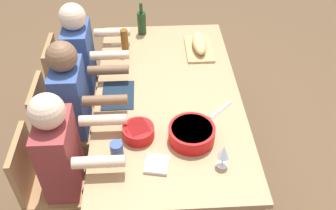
% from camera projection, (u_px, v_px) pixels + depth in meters
% --- Properties ---
extents(ground_plane, '(8.00, 8.00, 0.00)m').
position_uv_depth(ground_plane, '(168.00, 159.00, 3.23)').
color(ground_plane, brown).
extents(dining_table, '(1.93, 1.04, 0.74)m').
position_uv_depth(dining_table, '(168.00, 101.00, 2.78)').
color(dining_table, '#A87F56').
rests_on(dining_table, ground_plane).
extents(chair_near_center, '(0.40, 0.40, 0.85)m').
position_uv_depth(chair_near_center, '(58.00, 123.00, 2.87)').
color(chair_near_center, '#9E7044').
rests_on(chair_near_center, ground_plane).
extents(diner_near_center, '(0.41, 0.53, 1.20)m').
position_uv_depth(diner_near_center, '(78.00, 101.00, 2.73)').
color(diner_near_center, '#2D2D38').
rests_on(diner_near_center, ground_plane).
extents(chair_near_right, '(0.40, 0.40, 0.85)m').
position_uv_depth(chair_near_right, '(45.00, 180.00, 2.47)').
color(chair_near_right, '#9E7044').
rests_on(chair_near_right, ground_plane).
extents(diner_near_right, '(0.41, 0.53, 1.20)m').
position_uv_depth(diner_near_right, '(67.00, 158.00, 2.34)').
color(diner_near_right, '#2D2D38').
rests_on(diner_near_right, ground_plane).
extents(chair_near_left, '(0.40, 0.40, 0.85)m').
position_uv_depth(chair_near_left, '(68.00, 80.00, 3.26)').
color(chair_near_left, '#9E7044').
rests_on(chair_near_left, ground_plane).
extents(diner_near_left, '(0.41, 0.53, 1.20)m').
position_uv_depth(diner_near_left, '(85.00, 59.00, 3.13)').
color(diner_near_left, '#2D2D38').
rests_on(diner_near_left, ground_plane).
extents(serving_bowl_salad, '(0.29, 0.29, 0.10)m').
position_uv_depth(serving_bowl_salad, '(192.00, 133.00, 2.36)').
color(serving_bowl_salad, red).
rests_on(serving_bowl_salad, dining_table).
extents(serving_bowl_pasta, '(0.20, 0.20, 0.08)m').
position_uv_depth(serving_bowl_pasta, '(138.00, 131.00, 2.38)').
color(serving_bowl_pasta, red).
rests_on(serving_bowl_pasta, dining_table).
extents(cutting_board, '(0.40, 0.22, 0.02)m').
position_uv_depth(cutting_board, '(199.00, 49.00, 3.15)').
color(cutting_board, tan).
rests_on(cutting_board, dining_table).
extents(bread_loaf, '(0.32, 0.11, 0.09)m').
position_uv_depth(bread_loaf, '(199.00, 43.00, 3.12)').
color(bread_loaf, tan).
rests_on(bread_loaf, cutting_board).
extents(wine_bottle, '(0.08, 0.08, 0.29)m').
position_uv_depth(wine_bottle, '(142.00, 22.00, 3.28)').
color(wine_bottle, '#193819').
rests_on(wine_bottle, dining_table).
extents(beer_bottle, '(0.06, 0.06, 0.22)m').
position_uv_depth(beer_bottle, '(125.00, 42.00, 3.05)').
color(beer_bottle, brown).
rests_on(beer_bottle, dining_table).
extents(wine_glass, '(0.08, 0.08, 0.17)m').
position_uv_depth(wine_glass, '(224.00, 152.00, 2.16)').
color(wine_glass, silver).
rests_on(wine_glass, dining_table).
extents(placemat_near_center, '(0.32, 0.23, 0.01)m').
position_uv_depth(placemat_near_center, '(118.00, 95.00, 2.71)').
color(placemat_near_center, '#142333').
rests_on(placemat_near_center, dining_table).
extents(cup_near_right, '(0.08, 0.08, 0.11)m').
position_uv_depth(cup_near_right, '(117.00, 150.00, 2.26)').
color(cup_near_right, '#334C8C').
rests_on(cup_near_right, dining_table).
extents(fork_near_left, '(0.02, 0.17, 0.01)m').
position_uv_depth(fork_near_left, '(121.00, 44.00, 3.21)').
color(fork_near_left, silver).
rests_on(fork_near_left, dining_table).
extents(carving_knife, '(0.18, 0.18, 0.01)m').
position_uv_depth(carving_knife, '(221.00, 109.00, 2.60)').
color(carving_knife, silver).
rests_on(carving_knife, dining_table).
extents(napkin_stack, '(0.16, 0.16, 0.02)m').
position_uv_depth(napkin_stack, '(157.00, 164.00, 2.23)').
color(napkin_stack, white).
rests_on(napkin_stack, dining_table).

